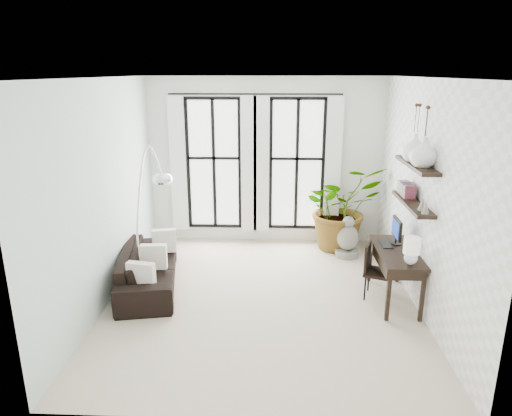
# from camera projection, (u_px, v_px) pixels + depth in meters

# --- Properties ---
(floor) EXTENTS (5.00, 5.00, 0.00)m
(floor) POSITION_uv_depth(u_px,v_px,m) (262.00, 298.00, 6.86)
(floor) COLOR beige
(floor) RESTS_ON ground
(ceiling) EXTENTS (5.00, 5.00, 0.00)m
(ceiling) POSITION_uv_depth(u_px,v_px,m) (263.00, 78.00, 5.94)
(ceiling) COLOR white
(ceiling) RESTS_ON wall_back
(wall_left) EXTENTS (0.00, 5.00, 5.00)m
(wall_left) POSITION_uv_depth(u_px,v_px,m) (104.00, 194.00, 6.49)
(wall_left) COLOR silver
(wall_left) RESTS_ON floor
(wall_right) EXTENTS (0.00, 5.00, 5.00)m
(wall_right) POSITION_uv_depth(u_px,v_px,m) (424.00, 198.00, 6.31)
(wall_right) COLOR white
(wall_right) RESTS_ON floor
(wall_back) EXTENTS (4.50, 0.00, 4.50)m
(wall_back) POSITION_uv_depth(u_px,v_px,m) (266.00, 162.00, 8.79)
(wall_back) COLOR white
(wall_back) RESTS_ON floor
(windows) EXTENTS (3.26, 0.13, 2.65)m
(windows) POSITION_uv_depth(u_px,v_px,m) (255.00, 165.00, 8.74)
(windows) COLOR white
(windows) RESTS_ON wall_back
(wall_shelves) EXTENTS (0.25, 1.30, 0.60)m
(wall_shelves) POSITION_uv_depth(u_px,v_px,m) (413.00, 187.00, 6.36)
(wall_shelves) COLOR black
(wall_shelves) RESTS_ON wall_right
(sofa) EXTENTS (1.19, 2.21, 0.61)m
(sofa) POSITION_uv_depth(u_px,v_px,m) (148.00, 268.00, 7.18)
(sofa) COLOR black
(sofa) RESTS_ON floor
(throw_pillows) EXTENTS (0.40, 1.52, 0.40)m
(throw_pillows) POSITION_uv_depth(u_px,v_px,m) (154.00, 257.00, 7.12)
(throw_pillows) COLOR silver
(throw_pillows) RESTS_ON sofa
(plant) EXTENTS (1.82, 1.71, 1.63)m
(plant) POSITION_uv_depth(u_px,v_px,m) (341.00, 207.00, 8.63)
(plant) COLOR #2D7228
(plant) RESTS_ON floor
(desk) EXTENTS (0.56, 1.33, 1.18)m
(desk) POSITION_uv_depth(u_px,v_px,m) (397.00, 255.00, 6.57)
(desk) COLOR black
(desk) RESTS_ON floor
(desk_chair) EXTENTS (0.51, 0.51, 0.84)m
(desk_chair) POSITION_uv_depth(u_px,v_px,m) (374.00, 267.00, 6.79)
(desk_chair) COLOR black
(desk_chair) RESTS_ON floor
(arc_lamp) EXTENTS (0.72, 0.48, 2.25)m
(arc_lamp) POSITION_uv_depth(u_px,v_px,m) (149.00, 189.00, 6.78)
(arc_lamp) COLOR silver
(arc_lamp) RESTS_ON floor
(buddha) EXTENTS (0.43, 0.43, 0.77)m
(buddha) POSITION_uv_depth(u_px,v_px,m) (347.00, 240.00, 8.34)
(buddha) COLOR gray
(buddha) RESTS_ON floor
(vase_a) EXTENTS (0.37, 0.37, 0.38)m
(vase_a) POSITION_uv_depth(u_px,v_px,m) (424.00, 152.00, 5.93)
(vase_a) COLOR white
(vase_a) RESTS_ON shelf_upper
(vase_b) EXTENTS (0.37, 0.37, 0.38)m
(vase_b) POSITION_uv_depth(u_px,v_px,m) (415.00, 147.00, 6.31)
(vase_b) COLOR white
(vase_b) RESTS_ON shelf_upper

